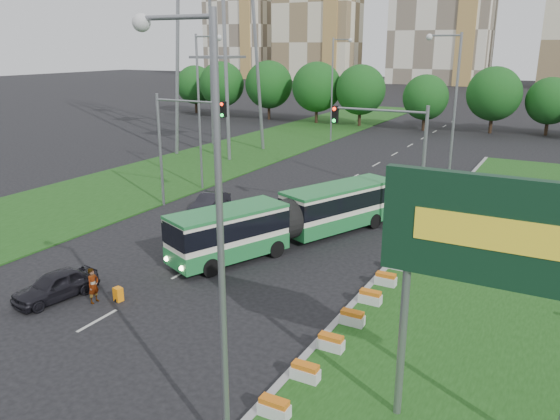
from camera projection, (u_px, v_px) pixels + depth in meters
The scene contains 18 objects.
ground at pixel (234, 283), 26.77m from camera, with size 360.00×360.00×0.00m, color black.
grass_median at pixel (537, 275), 27.54m from camera, with size 14.00×60.00×0.15m, color #1A4513.
median_kerb at pixel (402, 251), 30.71m from camera, with size 0.30×60.00×0.18m, color gray.
left_verge at pixel (220, 158), 56.01m from camera, with size 12.00×110.00×0.10m, color #1A4513.
lane_markings at pixel (336, 187), 44.96m from camera, with size 0.20×100.00×0.01m, color #B3B4AD, non-canonical shape.
flower_planters at pixel (362, 307), 23.33m from camera, with size 1.10×15.90×0.60m, color silver, non-canonical shape.
billboard at pixel (494, 244), 14.34m from camera, with size 6.00×0.37×8.00m.
traffic_mast_median at pixel (396, 151), 31.45m from camera, with size 5.76×0.32×8.00m.
traffic_mast_left at pixel (177, 134), 37.53m from camera, with size 5.76×0.32×8.00m.
street_lamps at pixel (278, 130), 34.81m from camera, with size 36.00×60.00×12.00m, color gray, non-canonical shape.
tree_line at pixel (546, 102), 67.15m from camera, with size 120.00×8.00×9.00m, color #134917, non-canonical shape.
apartment_tower_west at pixel (318, 4), 175.65m from camera, with size 26.00×15.00×48.00m, color beige.
midrise_west at pixel (240, 25), 191.10m from camera, with size 22.00×14.00×36.00m, color white.
articulated_bus at pixel (289, 217), 31.83m from camera, with size 2.41×15.43×2.54m.
car_left_near at pixel (56, 285), 24.93m from camera, with size 1.56×3.87×1.32m, color black.
car_left_far at pixel (210, 203), 37.79m from camera, with size 1.43×4.09×1.35m, color black.
pedestrian at pixel (93, 285), 24.51m from camera, with size 0.60×0.40×1.66m, color gray.
shopping_trolley at pixel (118, 294), 24.79m from camera, with size 0.38×0.40×0.65m.
Camera 1 is at (13.71, -20.53, 11.19)m, focal length 35.00 mm.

